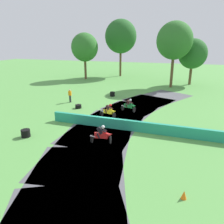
{
  "coord_description": "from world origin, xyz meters",
  "views": [
    {
      "loc": [
        5.95,
        -16.95,
        7.28
      ],
      "look_at": [
        0.11,
        1.64,
        0.9
      ],
      "focal_mm": 35.15,
      "sensor_mm": 36.0,
      "label": 1
    }
  ],
  "objects_px": {
    "track_marshal": "(70,96)",
    "traffic_cone": "(184,195)",
    "motorcycle_chase_yellow": "(109,111)",
    "tire_stack_near": "(112,94)",
    "motorcycle_trailing_red": "(102,135)",
    "tire_stack_mid_b": "(26,133)",
    "tire_stack_mid_a": "(78,106)",
    "motorcycle_lead_green": "(129,106)"
  },
  "relations": [
    {
      "from": "motorcycle_lead_green",
      "to": "tire_stack_mid_b",
      "type": "bearing_deg",
      "value": -125.5
    },
    {
      "from": "tire_stack_near",
      "to": "tire_stack_mid_a",
      "type": "xyz_separation_m",
      "value": [
        -2.01,
        -6.46,
        -0.1
      ]
    },
    {
      "from": "motorcycle_lead_green",
      "to": "tire_stack_mid_a",
      "type": "distance_m",
      "value": 5.78
    },
    {
      "from": "motorcycle_trailing_red",
      "to": "tire_stack_mid_b",
      "type": "xyz_separation_m",
      "value": [
        -6.15,
        -0.78,
        -0.36
      ]
    },
    {
      "from": "tire_stack_mid_b",
      "to": "traffic_cone",
      "type": "height_order",
      "value": "tire_stack_mid_b"
    },
    {
      "from": "motorcycle_trailing_red",
      "to": "tire_stack_near",
      "type": "bearing_deg",
      "value": 104.32
    },
    {
      "from": "motorcycle_trailing_red",
      "to": "traffic_cone",
      "type": "distance_m",
      "value": 7.39
    },
    {
      "from": "tire_stack_mid_a",
      "to": "tire_stack_near",
      "type": "bearing_deg",
      "value": 72.72
    },
    {
      "from": "tire_stack_mid_b",
      "to": "motorcycle_chase_yellow",
      "type": "bearing_deg",
      "value": 53.04
    },
    {
      "from": "track_marshal",
      "to": "traffic_cone",
      "type": "xyz_separation_m",
      "value": [
        13.43,
        -14.01,
        -0.6
      ]
    },
    {
      "from": "motorcycle_chase_yellow",
      "to": "traffic_cone",
      "type": "height_order",
      "value": "motorcycle_chase_yellow"
    },
    {
      "from": "tire_stack_mid_b",
      "to": "traffic_cone",
      "type": "xyz_separation_m",
      "value": [
        11.96,
        -3.75,
        -0.08
      ]
    },
    {
      "from": "tire_stack_mid_a",
      "to": "traffic_cone",
      "type": "xyz_separation_m",
      "value": [
        11.39,
        -12.04,
        0.02
      ]
    },
    {
      "from": "motorcycle_chase_yellow",
      "to": "track_marshal",
      "type": "relative_size",
      "value": 1.05
    },
    {
      "from": "motorcycle_lead_green",
      "to": "tire_stack_mid_a",
      "type": "bearing_deg",
      "value": -174.44
    },
    {
      "from": "track_marshal",
      "to": "traffic_cone",
      "type": "height_order",
      "value": "track_marshal"
    },
    {
      "from": "tire_stack_mid_b",
      "to": "track_marshal",
      "type": "distance_m",
      "value": 10.37
    },
    {
      "from": "motorcycle_trailing_red",
      "to": "tire_stack_mid_a",
      "type": "xyz_separation_m",
      "value": [
        -5.57,
        7.51,
        -0.46
      ]
    },
    {
      "from": "motorcycle_lead_green",
      "to": "motorcycle_chase_yellow",
      "type": "distance_m",
      "value": 2.85
    },
    {
      "from": "motorcycle_chase_yellow",
      "to": "tire_stack_near",
      "type": "xyz_separation_m",
      "value": [
        -2.25,
        8.33,
        -0.33
      ]
    },
    {
      "from": "motorcycle_lead_green",
      "to": "motorcycle_chase_yellow",
      "type": "xyz_separation_m",
      "value": [
        -1.49,
        -2.43,
        -0.02
      ]
    },
    {
      "from": "motorcycle_lead_green",
      "to": "tire_stack_mid_b",
      "type": "distance_m",
      "value": 10.88
    },
    {
      "from": "motorcycle_chase_yellow",
      "to": "tire_stack_mid_b",
      "type": "relative_size",
      "value": 2.46
    },
    {
      "from": "motorcycle_chase_yellow",
      "to": "tire_stack_mid_b",
      "type": "bearing_deg",
      "value": -126.96
    },
    {
      "from": "track_marshal",
      "to": "tire_stack_near",
      "type": "bearing_deg",
      "value": 47.96
    },
    {
      "from": "motorcycle_trailing_red",
      "to": "track_marshal",
      "type": "xyz_separation_m",
      "value": [
        -7.61,
        9.47,
        0.16
      ]
    },
    {
      "from": "tire_stack_near",
      "to": "traffic_cone",
      "type": "xyz_separation_m",
      "value": [
        9.38,
        -18.5,
        -0.08
      ]
    },
    {
      "from": "tire_stack_near",
      "to": "tire_stack_mid_a",
      "type": "relative_size",
      "value": 0.95
    },
    {
      "from": "tire_stack_mid_a",
      "to": "traffic_cone",
      "type": "bearing_deg",
      "value": -46.6
    },
    {
      "from": "motorcycle_lead_green",
      "to": "motorcycle_chase_yellow",
      "type": "bearing_deg",
      "value": -121.4
    },
    {
      "from": "motorcycle_lead_green",
      "to": "tire_stack_near",
      "type": "distance_m",
      "value": 6.99
    },
    {
      "from": "tire_stack_near",
      "to": "tire_stack_mid_a",
      "type": "distance_m",
      "value": 6.76
    },
    {
      "from": "motorcycle_lead_green",
      "to": "tire_stack_mid_b",
      "type": "height_order",
      "value": "motorcycle_lead_green"
    },
    {
      "from": "motorcycle_chase_yellow",
      "to": "tire_stack_mid_a",
      "type": "distance_m",
      "value": 4.67
    },
    {
      "from": "track_marshal",
      "to": "motorcycle_lead_green",
      "type": "bearing_deg",
      "value": -10.26
    },
    {
      "from": "tire_stack_mid_b",
      "to": "tire_stack_near",
      "type": "bearing_deg",
      "value": 80.07
    },
    {
      "from": "track_marshal",
      "to": "motorcycle_trailing_red",
      "type": "bearing_deg",
      "value": -51.21
    },
    {
      "from": "motorcycle_chase_yellow",
      "to": "tire_stack_near",
      "type": "distance_m",
      "value": 8.63
    },
    {
      "from": "tire_stack_mid_b",
      "to": "traffic_cone",
      "type": "distance_m",
      "value": 12.54
    },
    {
      "from": "motorcycle_lead_green",
      "to": "motorcycle_trailing_red",
      "type": "relative_size",
      "value": 1.02
    },
    {
      "from": "motorcycle_lead_green",
      "to": "motorcycle_trailing_red",
      "type": "height_order",
      "value": "motorcycle_trailing_red"
    },
    {
      "from": "tire_stack_mid_a",
      "to": "motorcycle_chase_yellow",
      "type": "bearing_deg",
      "value": -23.79
    }
  ]
}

